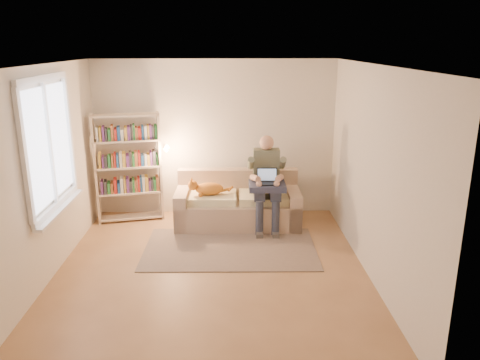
{
  "coord_description": "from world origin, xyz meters",
  "views": [
    {
      "loc": [
        0.25,
        -5.47,
        2.84
      ],
      "look_at": [
        0.39,
        1.0,
        0.94
      ],
      "focal_mm": 35.0,
      "sensor_mm": 36.0,
      "label": 1
    }
  ],
  "objects_px": {
    "sofa": "(238,206)",
    "bookshelf": "(128,162)",
    "cat": "(207,188)",
    "person": "(267,178)",
    "laptop": "(268,179)"
  },
  "relations": [
    {
      "from": "cat",
      "to": "laptop",
      "type": "bearing_deg",
      "value": -9.68
    },
    {
      "from": "sofa",
      "to": "bookshelf",
      "type": "relative_size",
      "value": 1.12
    },
    {
      "from": "sofa",
      "to": "bookshelf",
      "type": "height_order",
      "value": "bookshelf"
    },
    {
      "from": "sofa",
      "to": "cat",
      "type": "xyz_separation_m",
      "value": [
        -0.48,
        -0.12,
        0.34
      ]
    },
    {
      "from": "sofa",
      "to": "person",
      "type": "bearing_deg",
      "value": -18.64
    },
    {
      "from": "sofa",
      "to": "bookshelf",
      "type": "distance_m",
      "value": 1.91
    },
    {
      "from": "person",
      "to": "bookshelf",
      "type": "relative_size",
      "value": 0.82
    },
    {
      "from": "laptop",
      "to": "bookshelf",
      "type": "relative_size",
      "value": 0.18
    },
    {
      "from": "cat",
      "to": "laptop",
      "type": "distance_m",
      "value": 0.97
    },
    {
      "from": "person",
      "to": "laptop",
      "type": "height_order",
      "value": "person"
    },
    {
      "from": "person",
      "to": "bookshelf",
      "type": "xyz_separation_m",
      "value": [
        -2.22,
        0.37,
        0.16
      ]
    },
    {
      "from": "cat",
      "to": "laptop",
      "type": "relative_size",
      "value": 2.14
    },
    {
      "from": "cat",
      "to": "bookshelf",
      "type": "bearing_deg",
      "value": 166.14
    },
    {
      "from": "bookshelf",
      "to": "sofa",
      "type": "bearing_deg",
      "value": -18.94
    },
    {
      "from": "sofa",
      "to": "laptop",
      "type": "xyz_separation_m",
      "value": [
        0.46,
        -0.29,
        0.53
      ]
    }
  ]
}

